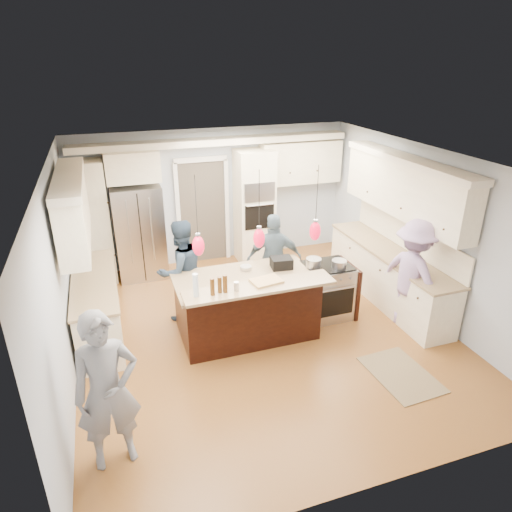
{
  "coord_description": "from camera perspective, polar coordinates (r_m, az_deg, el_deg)",
  "views": [
    {
      "loc": [
        -2.05,
        -5.7,
        3.99
      ],
      "look_at": [
        0.0,
        0.35,
        1.15
      ],
      "focal_mm": 32.0,
      "sensor_mm": 36.0,
      "label": 1
    }
  ],
  "objects": [
    {
      "name": "floor_rug",
      "position": [
        6.68,
        17.69,
        -13.92
      ],
      "size": [
        0.79,
        1.11,
        0.01
      ],
      "primitive_type": "cube",
      "rotation": [
        0.0,
        0.0,
        0.05
      ],
      "color": "olive",
      "rests_on": "ground"
    },
    {
      "name": "pot_small",
      "position": [
        7.26,
        10.34,
        -0.94
      ],
      "size": [
        0.23,
        0.23,
        0.11
      ],
      "primitive_type": "cylinder",
      "color": "#B7B7BC",
      "rests_on": "island_range"
    },
    {
      "name": "drink_can",
      "position": [
        6.02,
        -2.47,
        -3.8
      ],
      "size": [
        0.08,
        0.08,
        0.13
      ],
      "primitive_type": "cylinder",
      "rotation": [
        0.0,
        0.0,
        -0.16
      ],
      "color": "#B7B7BC",
      "rests_on": "kitchen_island"
    },
    {
      "name": "person_range_side",
      "position": [
        7.4,
        19.06,
        -2.24
      ],
      "size": [
        0.89,
        1.26,
        1.77
      ],
      "primitive_type": "imported",
      "rotation": [
        0.0,
        0.0,
        1.79
      ],
      "color": "#A98BBB",
      "rests_on": "ground"
    },
    {
      "name": "right_counter_run",
      "position": [
        8.05,
        16.85,
        1.51
      ],
      "size": [
        0.64,
        3.1,
        2.51
      ],
      "color": "#FFF4CE",
      "rests_on": "ground"
    },
    {
      "name": "oven_column",
      "position": [
        9.26,
        -0.21,
        6.13
      ],
      "size": [
        0.72,
        0.69,
        2.3
      ],
      "color": "#FFF4CE",
      "rests_on": "ground"
    },
    {
      "name": "ground_plane",
      "position": [
        7.25,
        0.9,
        -9.41
      ],
      "size": [
        6.0,
        6.0,
        0.0
      ],
      "primitive_type": "plane",
      "color": "#A06E2B",
      "rests_on": "ground"
    },
    {
      "name": "room_shell",
      "position": [
        6.43,
        1.0,
        4.25
      ],
      "size": [
        5.54,
        6.04,
        2.72
      ],
      "color": "#B2BCC6",
      "rests_on": "ground"
    },
    {
      "name": "beer_bottle_b",
      "position": [
        5.91,
        -5.48,
        -3.84
      ],
      "size": [
        0.07,
        0.07,
        0.24
      ],
      "primitive_type": "cylinder",
      "rotation": [
        0.0,
        0.0,
        -0.16
      ],
      "color": "#4B2B0D",
      "rests_on": "kitchen_island"
    },
    {
      "name": "water_bottle",
      "position": [
        5.89,
        -7.55,
        -3.65
      ],
      "size": [
        0.09,
        0.09,
        0.32
      ],
      "primitive_type": "cylinder",
      "rotation": [
        0.0,
        0.0,
        0.17
      ],
      "color": "silver",
      "rests_on": "kitchen_island"
    },
    {
      "name": "pendant_lights",
      "position": [
        5.91,
        0.38,
        2.28
      ],
      "size": [
        1.75,
        0.15,
        1.03
      ],
      "color": "black",
      "rests_on": "ground"
    },
    {
      "name": "back_upper_cabinets",
      "position": [
        8.87,
        -9.72,
        8.46
      ],
      "size": [
        5.3,
        0.61,
        2.54
      ],
      "color": "#FFF4CE",
      "rests_on": "ground"
    },
    {
      "name": "beer_bottle_c",
      "position": [
        5.96,
        -3.88,
        -3.47
      ],
      "size": [
        0.07,
        0.07,
        0.25
      ],
      "primitive_type": "cylinder",
      "rotation": [
        0.0,
        0.0,
        0.14
      ],
      "color": "#4B2B0D",
      "rests_on": "kitchen_island"
    },
    {
      "name": "person_far_right",
      "position": [
        7.71,
        2.29,
        -0.46
      ],
      "size": [
        1.0,
        0.6,
        1.6
      ],
      "primitive_type": "imported",
      "rotation": [
        0.0,
        0.0,
        2.91
      ],
      "color": "slate",
      "rests_on": "ground"
    },
    {
      "name": "kitchen_island",
      "position": [
        6.99,
        -1.18,
        -6.13
      ],
      "size": [
        2.1,
        1.46,
        1.12
      ],
      "color": "black",
      "rests_on": "ground"
    },
    {
      "name": "refrigerator",
      "position": [
        8.9,
        -14.34,
        2.9
      ],
      "size": [
        0.9,
        0.7,
        1.8
      ],
      "primitive_type": "cube",
      "color": "#B7B7BC",
      "rests_on": "ground"
    },
    {
      "name": "person_far_left",
      "position": [
        7.33,
        -9.32,
        -1.82
      ],
      "size": [
        0.98,
        0.87,
        1.68
      ],
      "primitive_type": "imported",
      "rotation": [
        0.0,
        0.0,
        3.48
      ],
      "color": "#293B50",
      "rests_on": "ground"
    },
    {
      "name": "beer_bottle_a",
      "position": [
        5.97,
        -4.56,
        -3.59
      ],
      "size": [
        0.07,
        0.07,
        0.23
      ],
      "primitive_type": "cylinder",
      "rotation": [
        0.0,
        0.0,
        0.22
      ],
      "color": "#4B2B0D",
      "rests_on": "kitchen_island"
    },
    {
      "name": "cutting_board",
      "position": [
        6.26,
        1.31,
        -3.14
      ],
      "size": [
        0.45,
        0.35,
        0.03
      ],
      "primitive_type": "cube",
      "rotation": [
        0.0,
        0.0,
        0.16
      ],
      "color": "tan",
      "rests_on": "kitchen_island"
    },
    {
      "name": "pot_large",
      "position": [
        7.2,
        7.22,
        -0.82
      ],
      "size": [
        0.24,
        0.24,
        0.14
      ],
      "primitive_type": "cylinder",
      "color": "#B7B7BC",
      "rests_on": "island_range"
    },
    {
      "name": "island_range",
      "position": [
        7.55,
        8.9,
        -4.26
      ],
      "size": [
        0.82,
        0.71,
        0.92
      ],
      "color": "#B7B7BC",
      "rests_on": "ground"
    },
    {
      "name": "left_cabinets",
      "position": [
        7.14,
        -20.17,
        -1.86
      ],
      "size": [
        0.64,
        2.3,
        2.51
      ],
      "color": "#FFF4CE",
      "rests_on": "ground"
    },
    {
      "name": "person_bar_end",
      "position": [
        4.98,
        -18.1,
        -15.83
      ],
      "size": [
        0.7,
        0.51,
        1.79
      ],
      "primitive_type": "imported",
      "rotation": [
        0.0,
        0.0,
        0.13
      ],
      "color": "slate",
      "rests_on": "ground"
    }
  ]
}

